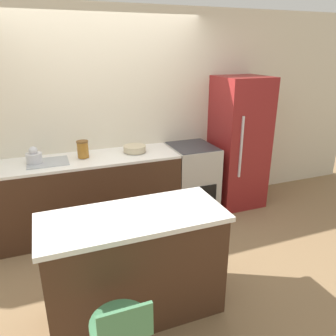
# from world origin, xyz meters

# --- Properties ---
(ground_plane) EXTENTS (14.00, 14.00, 0.00)m
(ground_plane) POSITION_xyz_m (0.00, 0.00, 0.00)
(ground_plane) COLOR #8E704C
(wall_back) EXTENTS (8.00, 0.06, 2.60)m
(wall_back) POSITION_xyz_m (0.00, 0.69, 1.30)
(wall_back) COLOR beige
(wall_back) RESTS_ON ground_plane
(back_counter) EXTENTS (2.20, 0.64, 0.92)m
(back_counter) POSITION_xyz_m (-0.33, 0.34, 0.46)
(back_counter) COLOR #422819
(back_counter) RESTS_ON ground_plane
(kitchen_island) EXTENTS (1.43, 0.62, 0.91)m
(kitchen_island) POSITION_xyz_m (-0.16, -1.19, 0.46)
(kitchen_island) COLOR #422819
(kitchen_island) RESTS_ON ground_plane
(oven_range) EXTENTS (0.57, 0.65, 0.92)m
(oven_range) POSITION_xyz_m (1.06, 0.34, 0.46)
(oven_range) COLOR #B7B2A8
(oven_range) RESTS_ON ground_plane
(refrigerator) EXTENTS (0.65, 0.66, 1.78)m
(refrigerator) POSITION_xyz_m (1.77, 0.34, 0.89)
(refrigerator) COLOR maroon
(refrigerator) RESTS_ON ground_plane
(kettle) EXTENTS (0.17, 0.17, 0.19)m
(kettle) POSITION_xyz_m (-0.85, 0.37, 0.99)
(kettle) COLOR silver
(kettle) RESTS_ON back_counter
(mixing_bowl) EXTENTS (0.27, 0.27, 0.07)m
(mixing_bowl) POSITION_xyz_m (0.30, 0.37, 0.96)
(mixing_bowl) COLOR #C1B28E
(mixing_bowl) RESTS_ON back_counter
(canister_jar) EXTENTS (0.13, 0.13, 0.20)m
(canister_jar) POSITION_xyz_m (-0.32, 0.37, 1.02)
(canister_jar) COLOR #9E6623
(canister_jar) RESTS_ON back_counter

